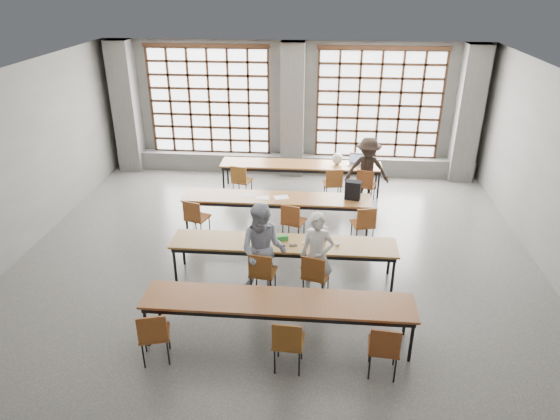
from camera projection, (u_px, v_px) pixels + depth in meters
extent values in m
plane|color=#4D4D4A|center=(273.00, 277.00, 9.15)|extent=(11.00, 11.00, 0.00)
plane|color=silver|center=(272.00, 84.00, 7.64)|extent=(11.00, 11.00, 0.00)
plane|color=#595956|center=(293.00, 108.00, 13.34)|extent=(10.00, 0.00, 10.00)
cube|color=#575755|center=(126.00, 107.00, 13.44)|extent=(0.60, 0.55, 3.50)
cube|color=#575755|center=(292.00, 111.00, 13.08)|extent=(0.60, 0.55, 3.50)
cube|color=#575755|center=(468.00, 115.00, 12.73)|extent=(0.60, 0.55, 3.50)
cube|color=white|center=(210.00, 101.00, 13.43)|extent=(3.20, 0.02, 2.80)
cube|color=black|center=(209.00, 102.00, 13.36)|extent=(3.20, 0.05, 2.80)
cube|color=black|center=(212.00, 153.00, 13.99)|extent=(3.32, 0.07, 0.10)
cube|color=black|center=(206.00, 46.00, 12.73)|extent=(3.32, 0.07, 0.10)
cube|color=white|center=(379.00, 105.00, 13.08)|extent=(3.20, 0.02, 2.80)
cube|color=black|center=(379.00, 106.00, 13.00)|extent=(3.20, 0.05, 2.80)
cube|color=black|center=(374.00, 158.00, 13.63)|extent=(3.32, 0.07, 0.10)
cube|color=black|center=(384.00, 48.00, 12.38)|extent=(3.32, 0.07, 0.10)
cube|color=#575755|center=(292.00, 164.00, 13.81)|extent=(9.80, 0.35, 0.50)
cube|color=brown|center=(301.00, 164.00, 12.44)|extent=(4.00, 0.70, 0.04)
cube|color=black|center=(301.00, 167.00, 12.46)|extent=(3.90, 0.64, 0.08)
cylinder|color=black|center=(223.00, 180.00, 12.49)|extent=(0.05, 0.05, 0.69)
cylinder|color=black|center=(228.00, 172.00, 13.01)|extent=(0.05, 0.05, 0.69)
cylinder|color=black|center=(378.00, 185.00, 12.18)|extent=(0.05, 0.05, 0.69)
cylinder|color=black|center=(376.00, 176.00, 12.71)|extent=(0.05, 0.05, 0.69)
cube|color=brown|center=(277.00, 198.00, 10.61)|extent=(4.00, 0.70, 0.04)
cube|color=black|center=(277.00, 200.00, 10.63)|extent=(3.90, 0.64, 0.08)
cylinder|color=black|center=(186.00, 216.00, 10.65)|extent=(0.05, 0.05, 0.69)
cylinder|color=black|center=(193.00, 204.00, 11.17)|extent=(0.05, 0.05, 0.69)
cylinder|color=black|center=(367.00, 223.00, 10.35)|extent=(0.05, 0.05, 0.69)
cylinder|color=black|center=(365.00, 211.00, 10.87)|extent=(0.05, 0.05, 0.69)
cube|color=brown|center=(283.00, 243.00, 8.84)|extent=(4.00, 0.70, 0.04)
cube|color=black|center=(283.00, 246.00, 8.86)|extent=(3.90, 0.64, 0.08)
cylinder|color=black|center=(175.00, 265.00, 8.89)|extent=(0.05, 0.05, 0.69)
cylinder|color=black|center=(183.00, 248.00, 9.41)|extent=(0.05, 0.05, 0.69)
cylinder|color=black|center=(393.00, 275.00, 8.58)|extent=(0.05, 0.05, 0.69)
cylinder|color=black|center=(389.00, 257.00, 9.11)|extent=(0.05, 0.05, 0.69)
cube|color=brown|center=(278.00, 301.00, 7.29)|extent=(4.00, 0.70, 0.04)
cube|color=black|center=(278.00, 305.00, 7.32)|extent=(3.90, 0.64, 0.08)
cylinder|color=black|center=(146.00, 327.00, 7.34)|extent=(0.05, 0.05, 0.69)
cylinder|color=black|center=(158.00, 303.00, 7.86)|extent=(0.05, 0.05, 0.69)
cylinder|color=black|center=(411.00, 342.00, 7.04)|extent=(0.05, 0.05, 0.69)
cylinder|color=black|center=(405.00, 316.00, 7.56)|extent=(0.05, 0.05, 0.69)
cube|color=brown|center=(242.00, 181.00, 12.17)|extent=(0.51, 0.51, 0.04)
cube|color=brown|center=(239.00, 175.00, 11.90)|extent=(0.39, 0.13, 0.40)
cylinder|color=black|center=(243.00, 189.00, 12.26)|extent=(0.02, 0.02, 0.45)
cube|color=brown|center=(333.00, 184.00, 11.99)|extent=(0.48, 0.48, 0.04)
cube|color=brown|center=(334.00, 178.00, 11.71)|extent=(0.40, 0.09, 0.40)
cylinder|color=black|center=(332.00, 192.00, 12.09)|extent=(0.02, 0.02, 0.45)
cube|color=brown|center=(366.00, 185.00, 11.93)|extent=(0.52, 0.52, 0.04)
cube|color=brown|center=(365.00, 179.00, 11.66)|extent=(0.39, 0.14, 0.40)
cylinder|color=black|center=(365.00, 193.00, 12.03)|extent=(0.02, 0.02, 0.45)
cube|color=brown|center=(198.00, 217.00, 10.35)|extent=(0.53, 0.53, 0.04)
cube|color=brown|center=(192.00, 211.00, 10.08)|extent=(0.39, 0.15, 0.40)
cylinder|color=black|center=(198.00, 227.00, 10.45)|extent=(0.02, 0.02, 0.45)
cube|color=brown|center=(294.00, 221.00, 10.19)|extent=(0.52, 0.52, 0.04)
cube|color=brown|center=(290.00, 215.00, 9.93)|extent=(0.39, 0.15, 0.40)
cylinder|color=black|center=(294.00, 231.00, 10.29)|extent=(0.02, 0.02, 0.45)
cube|color=brown|center=(363.00, 224.00, 10.08)|extent=(0.51, 0.51, 0.04)
cube|color=brown|center=(367.00, 218.00, 9.81)|extent=(0.39, 0.13, 0.40)
cylinder|color=black|center=(362.00, 234.00, 10.18)|extent=(0.02, 0.02, 0.45)
cube|color=brown|center=(263.00, 272.00, 8.48)|extent=(0.47, 0.47, 0.04)
cube|color=brown|center=(260.00, 266.00, 8.20)|extent=(0.40, 0.08, 0.40)
cylinder|color=black|center=(263.00, 283.00, 8.58)|extent=(0.02, 0.02, 0.45)
cube|color=brown|center=(316.00, 274.00, 8.41)|extent=(0.52, 0.52, 0.04)
cube|color=brown|center=(313.00, 269.00, 8.14)|extent=(0.39, 0.14, 0.40)
cylinder|color=black|center=(316.00, 285.00, 8.51)|extent=(0.02, 0.02, 0.45)
cube|color=maroon|center=(155.00, 333.00, 7.04)|extent=(0.52, 0.52, 0.04)
cube|color=maroon|center=(152.00, 329.00, 6.76)|extent=(0.39, 0.13, 0.40)
cylinder|color=black|center=(156.00, 346.00, 7.14)|extent=(0.02, 0.02, 0.45)
cube|color=brown|center=(289.00, 341.00, 6.89)|extent=(0.44, 0.44, 0.04)
cube|color=brown|center=(287.00, 337.00, 6.62)|extent=(0.40, 0.05, 0.40)
cylinder|color=black|center=(288.00, 354.00, 6.99)|extent=(0.02, 0.02, 0.45)
cube|color=maroon|center=(384.00, 347.00, 6.79)|extent=(0.46, 0.46, 0.04)
cube|color=maroon|center=(385.00, 343.00, 6.51)|extent=(0.40, 0.07, 0.40)
cylinder|color=black|center=(382.00, 359.00, 6.89)|extent=(0.02, 0.02, 0.45)
imported|color=silver|center=(317.00, 256.00, 8.31)|extent=(0.60, 0.43, 1.56)
imported|color=#182448|center=(263.00, 251.00, 8.36)|extent=(0.87, 0.71, 1.68)
imported|color=black|center=(367.00, 170.00, 11.82)|extent=(1.04, 0.61, 1.60)
cube|color=silver|center=(315.00, 242.00, 8.83)|extent=(0.42, 0.36, 0.02)
cube|color=black|center=(314.00, 242.00, 8.81)|extent=(0.34, 0.26, 0.00)
cube|color=silver|center=(317.00, 232.00, 8.89)|extent=(0.36, 0.18, 0.26)
cube|color=#85AEE5|center=(317.00, 234.00, 8.89)|extent=(0.31, 0.14, 0.21)
cube|color=#B3B3B8|center=(355.00, 164.00, 12.36)|extent=(0.41, 0.33, 0.02)
cube|color=black|center=(355.00, 164.00, 12.35)|extent=(0.33, 0.24, 0.00)
cube|color=#B3B3B8|center=(357.00, 158.00, 12.43)|extent=(0.37, 0.14, 0.26)
cube|color=#86A9E7|center=(356.00, 159.00, 12.43)|extent=(0.31, 0.12, 0.21)
ellipsoid|color=silver|center=(337.00, 244.00, 8.73)|extent=(0.10, 0.07, 0.04)
cube|color=#2B8336|center=(281.00, 238.00, 8.88)|extent=(0.26, 0.15, 0.09)
cube|color=black|center=(293.00, 245.00, 8.72)|extent=(0.14, 0.09, 0.01)
cube|color=silver|center=(249.00, 195.00, 10.69)|extent=(0.35, 0.29, 0.00)
cube|color=white|center=(262.00, 197.00, 10.58)|extent=(0.30, 0.21, 0.00)
cube|color=white|center=(281.00, 197.00, 10.59)|extent=(0.35, 0.29, 0.00)
cube|color=black|center=(353.00, 190.00, 10.43)|extent=(0.36, 0.26, 0.40)
ellipsoid|color=silver|center=(337.00, 159.00, 12.34)|extent=(0.31, 0.28, 0.29)
cube|color=#A72C14|center=(154.00, 330.00, 7.02)|extent=(0.21, 0.13, 0.06)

